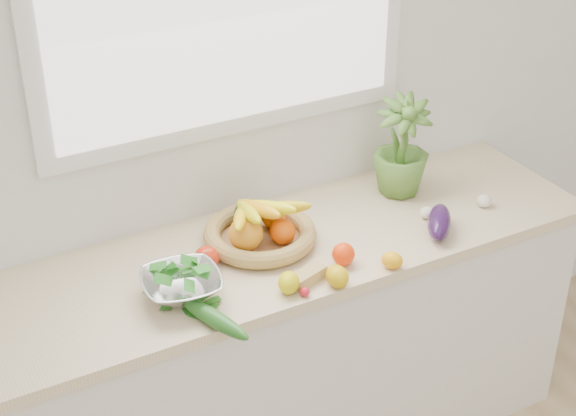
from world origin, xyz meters
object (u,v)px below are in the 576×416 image
eggplant (439,222)px  potted_herb (402,146)px  colander_with_spinach (181,281)px  fruit_basket (259,229)px  cucumber (214,318)px  apple (206,258)px

eggplant → potted_herb: 0.33m
colander_with_spinach → potted_herb: bearing=13.5°
fruit_basket → colander_with_spinach: (-0.34, -0.16, 0.01)m
cucumber → potted_herb: size_ratio=0.78×
cucumber → potted_herb: potted_herb is taller
potted_herb → fruit_basket: bearing=-174.1°
cucumber → potted_herb: 1.01m
apple → cucumber: (-0.10, -0.27, -0.01)m
apple → fruit_basket: size_ratio=0.19×
apple → fruit_basket: bearing=15.2°
cucumber → eggplant: bearing=6.5°
cucumber → colander_with_spinach: 0.17m
eggplant → apple: bearing=167.3°
apple → colander_with_spinach: (-0.13, -0.11, 0.02)m
apple → colander_with_spinach: size_ratio=0.29×
eggplant → fruit_basket: bearing=157.4°
potted_herb → fruit_basket: potted_herb is taller
apple → colander_with_spinach: colander_with_spinach is taller
apple → potted_herb: bearing=8.4°
apple → eggplant: 0.79m
eggplant → colander_with_spinach: bearing=175.7°
cucumber → potted_herb: (0.91, 0.39, 0.16)m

